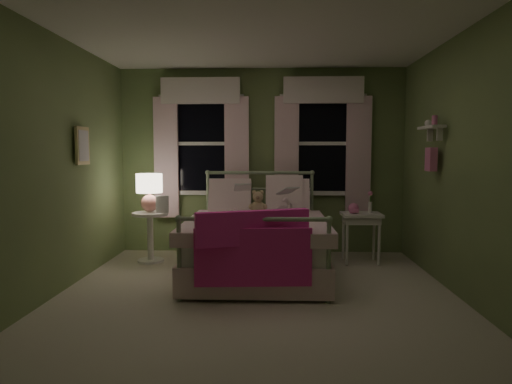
{
  "coord_description": "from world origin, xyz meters",
  "views": [
    {
      "loc": [
        0.17,
        -4.39,
        1.43
      ],
      "look_at": [
        -0.02,
        0.5,
        1.0
      ],
      "focal_mm": 32.0,
      "sensor_mm": 36.0,
      "label": 1
    }
  ],
  "objects_px": {
    "child_left": "(236,193)",
    "nightstand_right": "(361,221)",
    "child_right": "(281,190)",
    "table_lamp": "(149,189)",
    "nightstand_left": "(150,230)",
    "bed": "(258,243)",
    "teddy_bear": "(258,205)"
  },
  "relations": [
    {
      "from": "child_left",
      "to": "nightstand_right",
      "type": "distance_m",
      "value": 1.65
    },
    {
      "from": "child_left",
      "to": "nightstand_right",
      "type": "height_order",
      "value": "child_left"
    },
    {
      "from": "child_right",
      "to": "table_lamp",
      "type": "bearing_deg",
      "value": -0.77
    },
    {
      "from": "nightstand_left",
      "to": "table_lamp",
      "type": "distance_m",
      "value": 0.54
    },
    {
      "from": "child_left",
      "to": "nightstand_left",
      "type": "height_order",
      "value": "child_left"
    },
    {
      "from": "bed",
      "to": "child_right",
      "type": "relative_size",
      "value": 2.58
    },
    {
      "from": "table_lamp",
      "to": "nightstand_right",
      "type": "xyz_separation_m",
      "value": [
        2.73,
        0.03,
        -0.4
      ]
    },
    {
      "from": "bed",
      "to": "table_lamp",
      "type": "relative_size",
      "value": 4.12
    },
    {
      "from": "teddy_bear",
      "to": "nightstand_left",
      "type": "height_order",
      "value": "teddy_bear"
    },
    {
      "from": "nightstand_right",
      "to": "table_lamp",
      "type": "bearing_deg",
      "value": -179.33
    },
    {
      "from": "nightstand_right",
      "to": "nightstand_left",
      "type": "bearing_deg",
      "value": -179.33
    },
    {
      "from": "bed",
      "to": "nightstand_left",
      "type": "height_order",
      "value": "bed"
    },
    {
      "from": "child_left",
      "to": "nightstand_right",
      "type": "bearing_deg",
      "value": -179.73
    },
    {
      "from": "child_left",
      "to": "nightstand_right",
      "type": "xyz_separation_m",
      "value": [
        1.6,
        0.17,
        -0.36
      ]
    },
    {
      "from": "teddy_bear",
      "to": "table_lamp",
      "type": "xyz_separation_m",
      "value": [
        -1.41,
        0.3,
        0.16
      ]
    },
    {
      "from": "child_right",
      "to": "nightstand_left",
      "type": "bearing_deg",
      "value": -0.77
    },
    {
      "from": "teddy_bear",
      "to": "table_lamp",
      "type": "distance_m",
      "value": 1.45
    },
    {
      "from": "teddy_bear",
      "to": "nightstand_right",
      "type": "relative_size",
      "value": 0.48
    },
    {
      "from": "child_left",
      "to": "child_right",
      "type": "xyz_separation_m",
      "value": [
        0.56,
        0.0,
        0.05
      ]
    },
    {
      "from": "nightstand_right",
      "to": "teddy_bear",
      "type": "bearing_deg",
      "value": -165.84
    },
    {
      "from": "bed",
      "to": "table_lamp",
      "type": "bearing_deg",
      "value": 157.98
    },
    {
      "from": "child_left",
      "to": "child_right",
      "type": "distance_m",
      "value": 0.56
    },
    {
      "from": "child_left",
      "to": "nightstand_left",
      "type": "distance_m",
      "value": 1.25
    },
    {
      "from": "nightstand_left",
      "to": "teddy_bear",
      "type": "bearing_deg",
      "value": -11.97
    },
    {
      "from": "teddy_bear",
      "to": "nightstand_left",
      "type": "bearing_deg",
      "value": 168.03
    },
    {
      "from": "child_right",
      "to": "table_lamp",
      "type": "xyz_separation_m",
      "value": [
        -1.69,
        0.14,
        -0.01
      ]
    },
    {
      "from": "teddy_bear",
      "to": "nightstand_right",
      "type": "xyz_separation_m",
      "value": [
        1.32,
        0.33,
        -0.24
      ]
    },
    {
      "from": "child_right",
      "to": "table_lamp",
      "type": "height_order",
      "value": "child_right"
    },
    {
      "from": "child_right",
      "to": "teddy_bear",
      "type": "height_order",
      "value": "child_right"
    },
    {
      "from": "child_left",
      "to": "teddy_bear",
      "type": "bearing_deg",
      "value": 144.57
    },
    {
      "from": "nightstand_left",
      "to": "child_right",
      "type": "bearing_deg",
      "value": -4.77
    },
    {
      "from": "nightstand_left",
      "to": "nightstand_right",
      "type": "relative_size",
      "value": 1.02
    }
  ]
}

